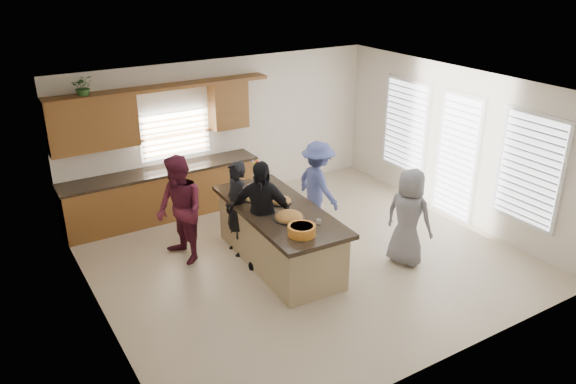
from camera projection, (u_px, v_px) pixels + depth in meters
floor at (305, 257)px, 9.24m from camera, size 6.50×6.50×0.00m
room_shell at (307, 148)px, 8.49m from camera, size 6.52×6.02×2.81m
back_cabinetry at (158, 172)px, 10.32m from camera, size 4.08×0.66×2.46m
right_wall_glazing at (459, 149)px, 10.15m from camera, size 0.06×4.00×2.25m
island at (279, 237)px, 8.95m from camera, size 1.27×2.75×0.95m
platter_front at (289, 217)px, 8.39m from camera, size 0.47×0.47×0.19m
platter_mid at (281, 201)px, 8.93m from camera, size 0.36×0.36×0.15m
platter_back at (252, 197)px, 9.09m from camera, size 0.40×0.40×0.16m
salad_bowl at (302, 230)px, 7.89m from camera, size 0.40×0.40×0.15m
clear_cup at (318, 222)px, 8.20m from camera, size 0.08×0.08×0.09m
plate_stack at (254, 187)px, 9.48m from camera, size 0.22×0.22×0.05m
flower_vase at (256, 172)px, 9.58m from camera, size 0.14×0.14×0.43m
potted_plant at (83, 87)px, 9.20m from camera, size 0.40×0.36×0.39m
woman_left_back at (237, 208)px, 9.10m from camera, size 0.39×0.59×1.60m
woman_left_mid at (180, 210)px, 8.84m from camera, size 0.78×0.94×1.77m
woman_left_front at (261, 215)px, 8.66m from camera, size 1.04×1.05×1.78m
woman_right_back at (318, 185)px, 9.99m from camera, size 0.62×1.06×1.61m
woman_right_front at (409, 217)px, 8.80m from camera, size 0.74×0.91×1.60m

